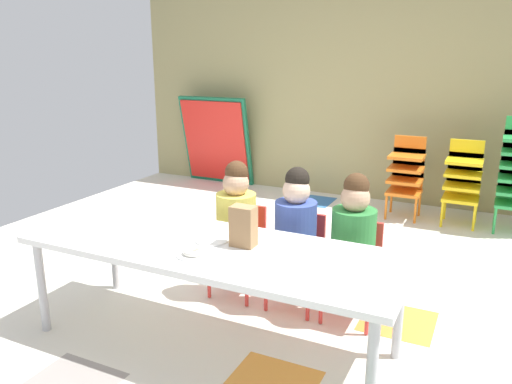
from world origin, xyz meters
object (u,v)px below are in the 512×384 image
object	(u,v)px
paper_plate_near_edge	(194,255)
seated_child_middle_seat	(296,225)
donut_powdered_on_plate	(194,251)
folded_activity_table	(216,141)
paper_plate_center_table	(212,240)
seated_child_far_right	(354,234)
seated_child_near_camera	(237,216)
paper_bag_brown	(243,226)
craft_table	(211,253)
kid_chair_yellow_stack	(463,178)
kid_chair_orange_stack	(406,172)

from	to	relation	value
paper_plate_near_edge	seated_child_middle_seat	bearing A→B (deg)	71.19
seated_child_middle_seat	donut_powdered_on_plate	size ratio (longest dim) A/B	8.03
folded_activity_table	paper_plate_center_table	distance (m)	3.60
paper_plate_center_table	donut_powdered_on_plate	xyz separation A→B (m)	(0.02, -0.21, 0.02)
paper_plate_near_edge	seated_child_far_right	bearing A→B (deg)	50.66
seated_child_near_camera	paper_plate_center_table	distance (m)	0.56
seated_child_middle_seat	paper_plate_center_table	size ratio (longest dim) A/B	5.10
folded_activity_table	paper_bag_brown	bearing A→B (deg)	-57.55
craft_table	seated_child_far_right	world-z (taller)	seated_child_far_right
seated_child_near_camera	folded_activity_table	size ratio (longest dim) A/B	0.84
kid_chair_yellow_stack	paper_plate_center_table	distance (m)	2.98
kid_chair_orange_stack	folded_activity_table	size ratio (longest dim) A/B	0.74
seated_child_middle_seat	kid_chair_orange_stack	bearing A→B (deg)	82.51
kid_chair_yellow_stack	paper_plate_near_edge	world-z (taller)	kid_chair_yellow_stack
seated_child_middle_seat	paper_plate_center_table	xyz separation A→B (m)	(-0.28, -0.55, 0.04)
seated_child_near_camera	seated_child_far_right	size ratio (longest dim) A/B	1.00
seated_child_far_right	paper_plate_center_table	xyz separation A→B (m)	(-0.65, -0.55, 0.04)
folded_activity_table	paper_plate_center_table	world-z (taller)	folded_activity_table
seated_child_middle_seat	paper_plate_near_edge	world-z (taller)	seated_child_middle_seat
craft_table	paper_plate_near_edge	bearing A→B (deg)	-89.62
seated_child_near_camera	seated_child_far_right	distance (m)	0.78
kid_chair_orange_stack	seated_child_middle_seat	bearing A→B (deg)	-97.49
seated_child_middle_seat	paper_plate_near_edge	size ratio (longest dim) A/B	5.10
kid_chair_orange_stack	paper_plate_center_table	xyz separation A→B (m)	(-0.57, -2.77, 0.14)
kid_chair_orange_stack	craft_table	bearing A→B (deg)	-101.08
seated_child_near_camera	seated_child_far_right	world-z (taller)	same
seated_child_near_camera	donut_powdered_on_plate	world-z (taller)	seated_child_near_camera
seated_child_middle_seat	donut_powdered_on_plate	bearing A→B (deg)	-108.81
seated_child_far_right	donut_powdered_on_plate	size ratio (longest dim) A/B	8.03
folded_activity_table	paper_plate_center_table	xyz separation A→B (m)	(1.79, -3.12, 0.06)
kid_chair_orange_stack	paper_bag_brown	xyz separation A→B (m)	(-0.39, -2.75, 0.25)
kid_chair_orange_stack	donut_powdered_on_plate	size ratio (longest dim) A/B	7.01
craft_table	kid_chair_orange_stack	size ratio (longest dim) A/B	2.60
kid_chair_yellow_stack	kid_chair_orange_stack	bearing A→B (deg)	180.00
seated_child_near_camera	kid_chair_orange_stack	xyz separation A→B (m)	(0.71, 2.22, -0.10)
kid_chair_orange_stack	kid_chair_yellow_stack	xyz separation A→B (m)	(0.52, 0.00, 0.00)
seated_child_middle_seat	paper_plate_center_table	world-z (taller)	seated_child_middle_seat
kid_chair_orange_stack	paper_plate_near_edge	world-z (taller)	kid_chair_orange_stack
craft_table	seated_child_near_camera	distance (m)	0.62
paper_plate_center_table	seated_child_middle_seat	bearing A→B (deg)	62.66
craft_table	paper_plate_center_table	xyz separation A→B (m)	(-0.02, 0.05, 0.05)
kid_chair_yellow_stack	seated_child_middle_seat	bearing A→B (deg)	-110.09
folded_activity_table	paper_plate_near_edge	xyz separation A→B (m)	(1.81, -3.33, 0.06)
seated_child_near_camera	kid_chair_yellow_stack	bearing A→B (deg)	61.06
seated_child_middle_seat	kid_chair_yellow_stack	bearing A→B (deg)	69.91
paper_plate_near_edge	paper_plate_center_table	world-z (taller)	same
craft_table	paper_bag_brown	distance (m)	0.24
kid_chair_orange_stack	paper_plate_center_table	size ratio (longest dim) A/B	4.44
seated_child_middle_seat	folded_activity_table	size ratio (longest dim) A/B	0.84
seated_child_far_right	folded_activity_table	distance (m)	3.54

